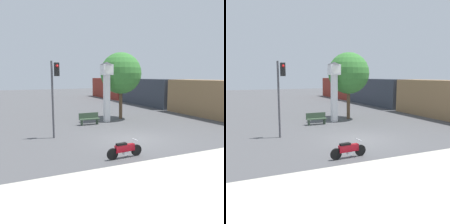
% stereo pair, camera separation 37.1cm
% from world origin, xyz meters
% --- Properties ---
extents(ground_plane, '(120.00, 120.00, 0.00)m').
position_xyz_m(ground_plane, '(0.00, 0.00, 0.00)').
color(ground_plane, '#4C4C4F').
extents(motorcycle, '(1.85, 0.40, 0.81)m').
position_xyz_m(motorcycle, '(-2.08, -2.82, 0.39)').
color(motorcycle, black).
rests_on(motorcycle, ground_plane).
extents(clock_tower, '(1.02, 1.02, 4.91)m').
position_xyz_m(clock_tower, '(0.93, 6.10, 3.22)').
color(clock_tower, white).
rests_on(clock_tower, ground_plane).
extents(freight_train, '(2.80, 34.21, 3.40)m').
position_xyz_m(freight_train, '(10.95, 15.37, 1.70)').
color(freight_train, olive).
rests_on(freight_train, ground_plane).
extents(traffic_light, '(0.50, 0.35, 4.67)m').
position_xyz_m(traffic_light, '(-4.13, 2.36, 3.19)').
color(traffic_light, '#47474C').
rests_on(traffic_light, ground_plane).
extents(street_tree, '(3.60, 3.60, 5.82)m').
position_xyz_m(street_tree, '(2.65, 6.93, 4.00)').
color(street_tree, brown).
rests_on(street_tree, ground_plane).
extents(bench, '(1.60, 0.44, 0.92)m').
position_xyz_m(bench, '(-0.86, 5.46, 0.49)').
color(bench, '#384C38').
rests_on(bench, ground_plane).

